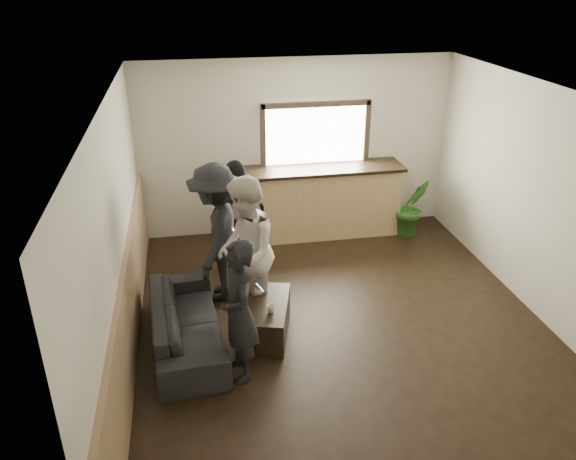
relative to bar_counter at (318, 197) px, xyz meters
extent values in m
cube|color=black|center=(-0.30, -2.70, -0.64)|extent=(5.00, 6.00, 0.01)
cube|color=silver|center=(-0.30, -2.70, 2.16)|extent=(5.00, 6.00, 0.01)
cube|color=beige|center=(-0.30, 0.30, 0.76)|extent=(5.00, 0.01, 2.80)
cube|color=beige|center=(-0.30, -5.70, 0.76)|extent=(5.00, 0.01, 2.80)
cube|color=beige|center=(-2.80, -2.70, 0.76)|extent=(0.01, 6.00, 2.80)
cube|color=beige|center=(2.20, -2.70, 0.76)|extent=(0.01, 6.00, 2.80)
cube|color=#997856|center=(-2.77, -2.70, -0.09)|extent=(0.06, 5.90, 1.10)
cube|color=tan|center=(0.00, -0.02, -0.09)|extent=(2.60, 0.60, 1.10)
cube|color=black|center=(0.00, -0.02, 0.48)|extent=(2.70, 0.68, 0.05)
cube|color=white|center=(0.00, 0.26, 0.96)|extent=(1.60, 0.06, 0.90)
cube|color=#3F3326|center=(0.00, 0.23, 1.45)|extent=(1.72, 0.08, 0.08)
cube|color=#3F3326|center=(-0.84, 0.23, 0.96)|extent=(0.08, 0.08, 1.06)
cube|color=#3F3326|center=(0.84, 0.23, 0.96)|extent=(0.08, 0.08, 1.06)
imported|color=black|center=(-2.17, -2.64, -0.36)|extent=(0.90, 1.99, 0.57)
cube|color=black|center=(-1.25, -2.62, -0.43)|extent=(0.76, 1.06, 0.43)
imported|color=silver|center=(-1.29, -2.40, -0.17)|extent=(0.12, 0.12, 0.09)
imported|color=silver|center=(-1.20, -2.81, -0.17)|extent=(0.13, 0.13, 0.09)
imported|color=#2D6623|center=(1.49, -0.33, -0.16)|extent=(0.57, 0.48, 0.97)
imported|color=black|center=(-1.60, -3.30, 0.16)|extent=(0.44, 0.62, 1.60)
cube|color=black|center=(-1.39, -3.27, 0.42)|extent=(0.10, 0.08, 0.12)
cube|color=silver|center=(-1.39, -3.28, 0.43)|extent=(0.08, 0.07, 0.11)
imported|color=beige|center=(-1.42, -2.26, 0.29)|extent=(0.82, 0.99, 1.87)
cube|color=black|center=(-1.20, -2.29, 0.39)|extent=(0.10, 0.08, 0.12)
cube|color=silver|center=(-1.20, -2.30, 0.39)|extent=(0.08, 0.07, 0.11)
imported|color=black|center=(-1.72, -1.66, 0.28)|extent=(0.97, 1.33, 1.85)
cube|color=black|center=(-1.51, -1.72, 0.36)|extent=(0.11, 0.09, 0.12)
cube|color=silver|center=(-1.51, -1.72, 0.37)|extent=(0.09, 0.08, 0.11)
imported|color=black|center=(-1.38, -1.10, 0.21)|extent=(1.03, 0.97, 1.71)
cube|color=black|center=(-1.24, -1.26, 0.79)|extent=(0.11, 0.12, 0.12)
cube|color=silver|center=(-1.24, -1.27, 0.79)|extent=(0.10, 0.10, 0.11)
camera|label=1|loc=(-1.99, -8.17, 3.39)|focal=35.00mm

